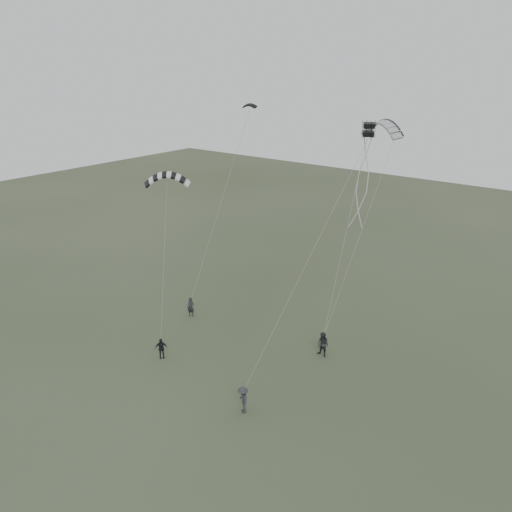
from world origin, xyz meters
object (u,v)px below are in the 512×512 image
Objects in this scene: flyer_center at (161,348)px; flyer_right at (323,344)px; flyer_left at (191,307)px; flyer_far at (243,400)px; kite_box at (369,130)px; kite_dark_small at (250,105)px; kite_striped at (167,175)px; kite_pale_large at (382,122)px.

flyer_right is at bearing -11.02° from flyer_center.
flyer_far reaches higher than flyer_left.
kite_box is (15.25, -0.84, 15.76)m from flyer_left.
flyer_right reaches higher than flyer_center.
flyer_left is 6.58m from flyer_center.
kite_dark_small is 11.29m from kite_striped.
kite_pale_large reaches higher than flyer_left.
flyer_right is 1.47× the size of kite_dark_small.
flyer_left is 2.42× the size of kite_box.
kite_striped is 4.53× the size of kite_box.
kite_striped is at bearing -156.26° from flyer_right.
flyer_left is at bearing -172.16° from flyer_far.
kite_pale_large is (9.12, 14.28, 15.23)m from flyer_center.
kite_box is (12.42, 5.09, 15.83)m from flyer_center.
flyer_right is at bearing -13.95° from flyer_left.
flyer_left is at bearing 148.70° from kite_box.
kite_dark_small is (-11.90, 6.67, 15.75)m from flyer_right.
flyer_far is 24.59m from kite_dark_small.
kite_pale_large is at bearing 1.25° from kite_striped.
kite_box reaches higher than flyer_right.
flyer_far is at bearing -57.13° from flyer_center.
flyer_left is at bearing -95.22° from kite_dark_small.
kite_pale_large is 9.78m from kite_box.
kite_box reaches higher than flyer_far.
kite_pale_large is 1.18× the size of kite_striped.
kite_pale_large is (11.95, 8.34, 15.17)m from flyer_left.
flyer_left is at bearing -119.83° from kite_pale_large.
kite_dark_small is 1.86× the size of kite_box.
kite_box is at bearing -27.30° from flyer_center.
kite_box is (15.18, -8.88, -0.10)m from kite_dark_small.
flyer_right is at bearing -23.96° from kite_striped.
kite_box is at bearing -28.99° from flyer_right.
kite_pale_large is 5.34× the size of kite_box.
kite_dark_small is at bearing 51.57° from flyer_center.
flyer_right is at bearing -64.57° from kite_pale_large.
flyer_right is at bearing 117.90° from kite_box.
kite_dark_small is (-11.26, 15.09, 15.81)m from flyer_far.
flyer_right is 1.22× the size of flyer_center.
flyer_center is at bearing 174.17° from kite_box.
flyer_center is 0.42× the size of kite_pale_large.
flyer_right is 1.07× the size of flyer_far.
flyer_left reaches higher than flyer_center.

